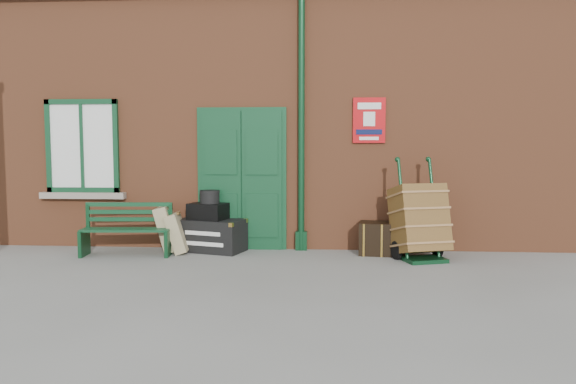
# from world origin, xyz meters

# --- Properties ---
(ground) EXTENTS (80.00, 80.00, 0.00)m
(ground) POSITION_xyz_m (0.00, 0.00, 0.00)
(ground) COLOR gray
(ground) RESTS_ON ground
(station_building) EXTENTS (10.30, 4.30, 4.36)m
(station_building) POSITION_xyz_m (-0.00, 3.49, 2.16)
(station_building) COLOR brown
(station_building) RESTS_ON ground
(bench) EXTENTS (1.35, 0.51, 0.82)m
(bench) POSITION_xyz_m (-1.97, 0.85, 0.41)
(bench) COLOR #103E22
(bench) RESTS_ON ground
(houdini_trunk) EXTENTS (1.13, 0.83, 0.51)m
(houdini_trunk) POSITION_xyz_m (-0.76, 1.25, 0.25)
(houdini_trunk) COLOR black
(houdini_trunk) RESTS_ON ground
(strongbox) EXTENTS (0.65, 0.55, 0.25)m
(strongbox) POSITION_xyz_m (-0.81, 1.25, 0.63)
(strongbox) COLOR black
(strongbox) RESTS_ON houdini_trunk
(hatbox) EXTENTS (0.38, 0.38, 0.20)m
(hatbox) POSITION_xyz_m (-0.78, 1.25, 0.86)
(hatbox) COLOR black
(hatbox) RESTS_ON strongbox
(suitcase_back) EXTENTS (0.41, 0.53, 0.73)m
(suitcase_back) POSITION_xyz_m (-1.43, 1.16, 0.37)
(suitcase_back) COLOR tan
(suitcase_back) RESTS_ON ground
(suitcase_front) EXTENTS (0.39, 0.48, 0.63)m
(suitcase_front) POSITION_xyz_m (-1.25, 1.06, 0.31)
(suitcase_front) COLOR tan
(suitcase_front) RESTS_ON ground
(porter_trolley) EXTENTS (0.91, 0.94, 1.46)m
(porter_trolley) POSITION_xyz_m (2.40, 0.86, 0.57)
(porter_trolley) COLOR #0D361C
(porter_trolley) RESTS_ON ground
(dark_trunk) EXTENTS (0.73, 0.52, 0.49)m
(dark_trunk) POSITION_xyz_m (1.90, 1.18, 0.25)
(dark_trunk) COLOR black
(dark_trunk) RESTS_ON ground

